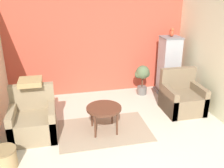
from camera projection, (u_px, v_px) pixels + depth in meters
The scene contains 11 objects.
wall_back_accent at pixel (97, 46), 6.39m from camera, with size 4.66×0.06×2.48m.
wall_right at pixel (217, 59), 5.30m from camera, with size 0.06×3.40×2.48m.
area_rug at pixel (104, 130), 4.97m from camera, with size 1.79×1.18×0.01m.
coffee_table at pixel (104, 110), 4.80m from camera, with size 0.68×0.68×0.52m.
armchair_left at pixel (34, 121), 4.72m from camera, with size 0.84×0.80×0.94m.
armchair_right at pixel (182, 99), 5.67m from camera, with size 0.84×0.80×0.94m.
birdcage at pixel (169, 66), 6.48m from camera, with size 0.56×0.56×1.51m.
parrot at pixel (172, 32), 6.16m from camera, with size 0.11×0.19×0.23m.
potted_plant at pixel (142, 76), 6.47m from camera, with size 0.39×0.35×0.79m.
wicker_basket at pixel (4, 158), 3.90m from camera, with size 0.39×0.39×0.34m.
throw_pillow at pixel (30, 82), 4.73m from camera, with size 0.43×0.43×0.10m.
Camera 1 is at (-1.02, -2.80, 2.70)m, focal length 40.00 mm.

